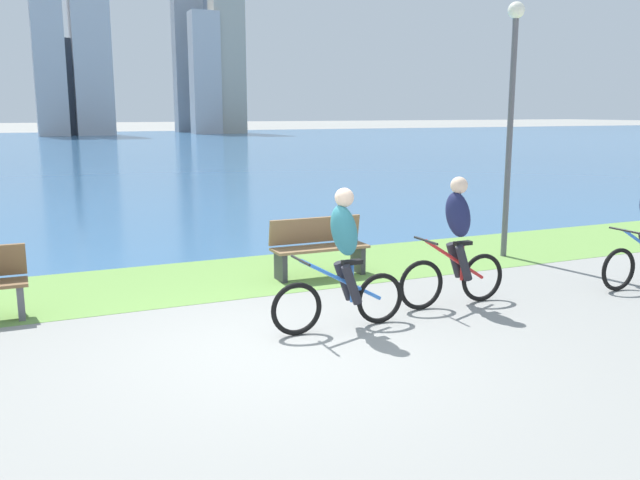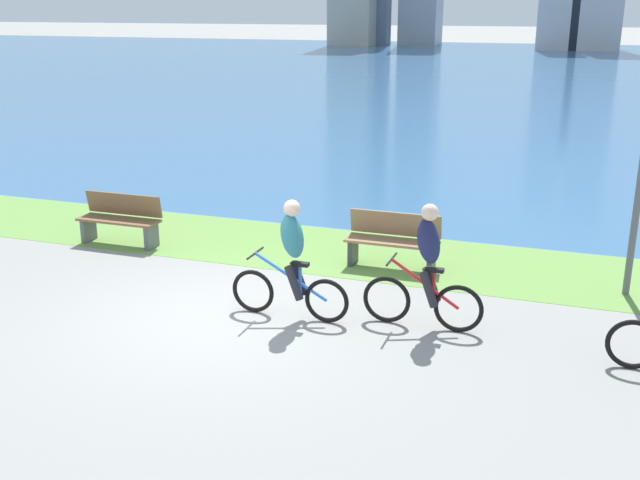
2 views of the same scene
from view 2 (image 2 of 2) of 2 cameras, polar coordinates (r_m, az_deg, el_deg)
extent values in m
plane|color=gray|center=(10.26, -7.48, -6.01)|extent=(300.00, 300.00, 0.00)
cube|color=#6B9947|center=(13.09, -1.03, -0.57)|extent=(120.00, 2.54, 0.01)
cube|color=#386693|center=(50.85, 14.70, 12.41)|extent=(300.00, 75.15, 0.00)
torus|color=black|center=(10.32, -5.15, -3.92)|extent=(0.62, 0.06, 0.62)
torus|color=black|center=(9.95, 0.52, -4.69)|extent=(0.62, 0.06, 0.62)
cylinder|color=blue|center=(10.02, -2.26, -2.84)|extent=(1.05, 0.04, 0.60)
cylinder|color=blue|center=(9.99, -1.53, -3.20)|extent=(0.04, 0.04, 0.46)
cube|color=black|center=(9.90, -1.54, -1.85)|extent=(0.24, 0.10, 0.05)
cylinder|color=black|center=(10.11, -4.98, -1.01)|extent=(0.03, 0.52, 0.03)
ellipsoid|color=teal|center=(9.82, -2.14, 0.31)|extent=(0.40, 0.36, 0.65)
sphere|color=beige|center=(9.71, -2.17, 2.45)|extent=(0.22, 0.22, 0.22)
cylinder|color=#26262D|center=(9.91, -2.02, -3.30)|extent=(0.27, 0.11, 0.49)
cylinder|color=#26262D|center=(10.09, -1.61, -2.92)|extent=(0.27, 0.11, 0.49)
torus|color=black|center=(9.99, 5.13, -4.56)|extent=(0.65, 0.06, 0.65)
torus|color=black|center=(9.83, 10.56, -5.20)|extent=(0.65, 0.06, 0.65)
cylinder|color=red|center=(9.79, 8.04, -3.35)|extent=(0.93, 0.04, 0.61)
cylinder|color=red|center=(9.79, 8.70, -3.69)|extent=(0.04, 0.04, 0.47)
cube|color=black|center=(9.70, 8.77, -2.28)|extent=(0.24, 0.10, 0.05)
cylinder|color=black|center=(9.78, 5.51, -1.48)|extent=(0.03, 0.52, 0.03)
ellipsoid|color=#1E234C|center=(9.59, 8.32, -0.08)|extent=(0.40, 0.36, 0.65)
sphere|color=beige|center=(9.49, 8.42, 2.11)|extent=(0.22, 0.22, 0.22)
cylinder|color=#26262D|center=(9.70, 8.32, -3.77)|extent=(0.27, 0.11, 0.49)
cylinder|color=#26262D|center=(9.88, 8.55, -3.37)|extent=(0.27, 0.11, 0.49)
torus|color=black|center=(9.46, 22.86, -7.39)|extent=(0.62, 0.06, 0.62)
cube|color=brown|center=(13.60, -15.19, 1.47)|extent=(1.50, 0.45, 0.04)
cube|color=brown|center=(13.69, -14.82, 2.69)|extent=(1.50, 0.11, 0.40)
cube|color=#595960|center=(13.32, -12.79, 0.30)|extent=(0.08, 0.37, 0.45)
cube|color=#595960|center=(14.03, -17.31, 0.82)|extent=(0.08, 0.37, 0.45)
cube|color=olive|center=(11.99, 5.54, -0.13)|extent=(1.50, 0.45, 0.04)
cube|color=olive|center=(12.10, 5.79, 1.27)|extent=(1.50, 0.11, 0.40)
cube|color=#38383D|center=(11.93, 8.53, -1.47)|extent=(0.08, 0.37, 0.45)
cube|color=#38383D|center=(12.22, 2.55, -0.82)|extent=(0.08, 0.37, 0.45)
camera|label=1|loc=(7.23, -52.73, -2.04)|focal=37.66mm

